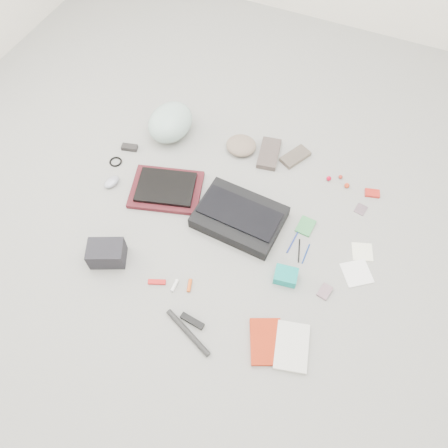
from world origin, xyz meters
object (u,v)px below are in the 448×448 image
at_px(camera_bag, 107,253).
at_px(book_red, 266,342).
at_px(accordion_wallet, 286,276).
at_px(bike_helmet, 170,122).
at_px(messenger_bag, 239,217).
at_px(laptop, 166,187).

height_order(camera_bag, book_red, camera_bag).
bearing_deg(accordion_wallet, bike_helmet, 137.40).
relative_size(messenger_bag, camera_bag, 2.52).
distance_m(book_red, accordion_wallet, 0.34).
height_order(laptop, book_red, laptop).
bearing_deg(camera_bag, messenger_bag, 18.19).
relative_size(laptop, book_red, 1.46).
distance_m(bike_helmet, book_red, 1.40).
relative_size(messenger_bag, accordion_wallet, 4.00).
height_order(messenger_bag, accordion_wallet, messenger_bag).
bearing_deg(accordion_wallet, messenger_bag, 138.13).
distance_m(messenger_bag, book_red, 0.67).
height_order(bike_helmet, accordion_wallet, bike_helmet).
bearing_deg(camera_bag, book_red, -29.51).
xyz_separation_m(bike_helmet, accordion_wallet, (0.97, -0.65, -0.06)).
bearing_deg(camera_bag, accordion_wallet, -7.59).
xyz_separation_m(messenger_bag, bike_helmet, (-0.63, 0.43, 0.06)).
xyz_separation_m(messenger_bag, laptop, (-0.45, 0.02, 0.00)).
distance_m(laptop, bike_helmet, 0.45).
height_order(book_red, accordion_wallet, accordion_wallet).
bearing_deg(laptop, bike_helmet, 97.29).
bearing_deg(accordion_wallet, laptop, 154.24).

